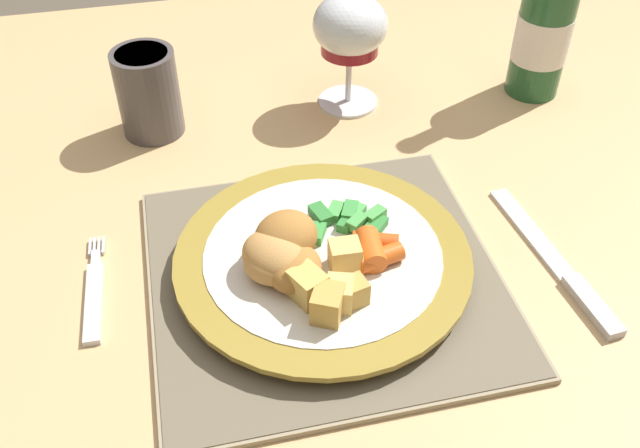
{
  "coord_description": "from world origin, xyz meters",
  "views": [
    {
      "loc": [
        -0.1,
        -0.51,
        1.2
      ],
      "look_at": [
        0.0,
        -0.06,
        0.78
      ],
      "focal_mm": 40.0,
      "sensor_mm": 36.0,
      "label": 1
    }
  ],
  "objects_px": {
    "dinner_plate": "(327,260)",
    "fork": "(94,294)",
    "dining_table": "(305,268)",
    "wine_glass": "(350,31)",
    "table_knife": "(562,269)",
    "bottle": "(546,19)",
    "drinking_cup": "(148,91)"
  },
  "relations": [
    {
      "from": "dinner_plate",
      "to": "fork",
      "type": "xyz_separation_m",
      "value": [
        -0.2,
        0.02,
        -0.01
      ]
    },
    {
      "from": "dining_table",
      "to": "dinner_plate",
      "type": "distance_m",
      "value": 0.12
    },
    {
      "from": "fork",
      "to": "wine_glass",
      "type": "distance_m",
      "value": 0.4
    },
    {
      "from": "dinner_plate",
      "to": "fork",
      "type": "distance_m",
      "value": 0.2
    },
    {
      "from": "table_knife",
      "to": "bottle",
      "type": "distance_m",
      "value": 0.32
    },
    {
      "from": "dining_table",
      "to": "wine_glass",
      "type": "relative_size",
      "value": 11.93
    },
    {
      "from": "table_knife",
      "to": "drinking_cup",
      "type": "bearing_deg",
      "value": 138.18
    },
    {
      "from": "wine_glass",
      "to": "dinner_plate",
      "type": "bearing_deg",
      "value": -108.41
    },
    {
      "from": "fork",
      "to": "drinking_cup",
      "type": "relative_size",
      "value": 1.35
    },
    {
      "from": "fork",
      "to": "wine_glass",
      "type": "height_order",
      "value": "wine_glass"
    },
    {
      "from": "dining_table",
      "to": "wine_glass",
      "type": "xyz_separation_m",
      "value": [
        0.09,
        0.19,
        0.16
      ]
    },
    {
      "from": "dining_table",
      "to": "bottle",
      "type": "distance_m",
      "value": 0.39
    },
    {
      "from": "dining_table",
      "to": "drinking_cup",
      "type": "bearing_deg",
      "value": 126.2
    },
    {
      "from": "fork",
      "to": "bottle",
      "type": "bearing_deg",
      "value": 23.8
    },
    {
      "from": "dining_table",
      "to": "drinking_cup",
      "type": "distance_m",
      "value": 0.26
    },
    {
      "from": "table_knife",
      "to": "wine_glass",
      "type": "distance_m",
      "value": 0.35
    },
    {
      "from": "wine_glass",
      "to": "table_knife",
      "type": "bearing_deg",
      "value": -69.56
    },
    {
      "from": "drinking_cup",
      "to": "bottle",
      "type": "bearing_deg",
      "value": -2.04
    },
    {
      "from": "table_knife",
      "to": "wine_glass",
      "type": "bearing_deg",
      "value": 110.44
    },
    {
      "from": "dining_table",
      "to": "bottle",
      "type": "xyz_separation_m",
      "value": [
        0.32,
        0.17,
        0.16
      ]
    },
    {
      "from": "dinner_plate",
      "to": "bottle",
      "type": "distance_m",
      "value": 0.41
    },
    {
      "from": "table_knife",
      "to": "fork",
      "type": "bearing_deg",
      "value": 171.12
    },
    {
      "from": "wine_glass",
      "to": "dining_table",
      "type": "bearing_deg",
      "value": -116.18
    },
    {
      "from": "dining_table",
      "to": "table_knife",
      "type": "distance_m",
      "value": 0.26
    },
    {
      "from": "drinking_cup",
      "to": "fork",
      "type": "bearing_deg",
      "value": -104.97
    },
    {
      "from": "table_knife",
      "to": "drinking_cup",
      "type": "xyz_separation_m",
      "value": [
        -0.34,
        0.31,
        0.05
      ]
    },
    {
      "from": "wine_glass",
      "to": "bottle",
      "type": "xyz_separation_m",
      "value": [
        0.22,
        -0.02,
        -0.0
      ]
    },
    {
      "from": "dinner_plate",
      "to": "wine_glass",
      "type": "bearing_deg",
      "value": 71.59
    },
    {
      "from": "fork",
      "to": "drinking_cup",
      "type": "distance_m",
      "value": 0.26
    },
    {
      "from": "wine_glass",
      "to": "bottle",
      "type": "bearing_deg",
      "value": -5.67
    },
    {
      "from": "dining_table",
      "to": "bottle",
      "type": "relative_size",
      "value": 6.3
    },
    {
      "from": "fork",
      "to": "dining_table",
      "type": "bearing_deg",
      "value": 16.97
    }
  ]
}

